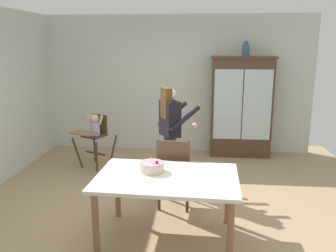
% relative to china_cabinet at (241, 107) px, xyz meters
% --- Properties ---
extents(ground_plane, '(6.24, 6.24, 0.00)m').
position_rel_china_cabinet_xyz_m(ground_plane, '(-1.26, -2.37, -0.96)').
color(ground_plane, tan).
extents(wall_back, '(5.32, 0.06, 2.70)m').
position_rel_china_cabinet_xyz_m(wall_back, '(-1.26, 0.26, 0.39)').
color(wall_back, silver).
rests_on(wall_back, ground_plane).
extents(china_cabinet, '(1.20, 0.48, 1.92)m').
position_rel_china_cabinet_xyz_m(china_cabinet, '(0.00, 0.00, 0.00)').
color(china_cabinet, '#4C3323').
rests_on(china_cabinet, ground_plane).
extents(ceramic_vase, '(0.13, 0.13, 0.27)m').
position_rel_china_cabinet_xyz_m(ceramic_vase, '(0.04, 0.00, 1.07)').
color(ceramic_vase, '#3D567F').
rests_on(ceramic_vase, china_cabinet).
extents(high_chair_with_toddler, '(0.76, 0.83, 0.95)m').
position_rel_china_cabinet_xyz_m(high_chair_with_toddler, '(-2.61, -0.93, -0.31)').
color(high_chair_with_toddler, '#4C3323').
rests_on(high_chair_with_toddler, ground_plane).
extents(adult_person, '(0.66, 0.65, 1.53)m').
position_rel_china_cabinet_xyz_m(adult_person, '(-1.21, -1.73, 0.00)').
color(adult_person, '#3D4C6B').
rests_on(adult_person, ground_plane).
extents(dining_table, '(1.58, 1.07, 0.74)m').
position_rel_china_cabinet_xyz_m(dining_table, '(-1.13, -3.14, -0.31)').
color(dining_table, silver).
rests_on(dining_table, ground_plane).
extents(birthday_cake, '(0.28, 0.28, 0.19)m').
position_rel_china_cabinet_xyz_m(birthday_cake, '(-1.31, -3.01, -0.17)').
color(birthday_cake, beige).
rests_on(birthday_cake, dining_table).
extents(dining_chair_far_side, '(0.47, 0.47, 0.96)m').
position_rel_china_cabinet_xyz_m(dining_chair_far_side, '(-1.10, -2.41, -0.41)').
color(dining_chair_far_side, '#4C3323').
rests_on(dining_chair_far_side, ground_plane).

